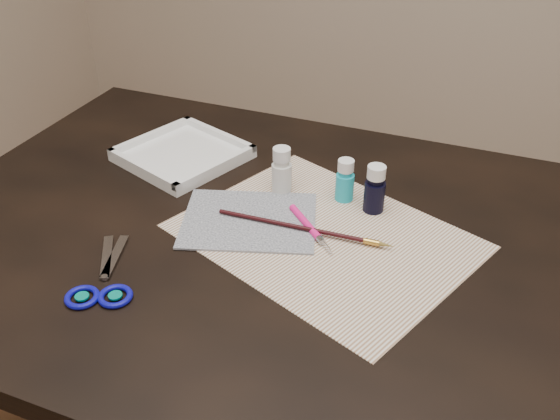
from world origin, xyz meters
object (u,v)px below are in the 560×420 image
at_px(scissors, 102,270).
at_px(palette_tray, 183,153).
at_px(paint_bottle_navy, 375,189).
at_px(paint_bottle_cyan, 345,180).
at_px(paint_bottle_white, 282,171).
at_px(canvas, 249,220).
at_px(paper, 325,236).

distance_m(scissors, palette_tray, 0.38).
bearing_deg(paint_bottle_navy, paint_bottle_cyan, 164.82).
height_order(paint_bottle_white, paint_bottle_cyan, paint_bottle_white).
bearing_deg(canvas, paint_bottle_cyan, 44.75).
relative_size(canvas, scissors, 1.15).
relative_size(paint_bottle_white, scissors, 0.46).
bearing_deg(scissors, canvas, -67.32).
relative_size(paint_bottle_white, paint_bottle_navy, 1.01).
height_order(canvas, paint_bottle_navy, paint_bottle_navy).
distance_m(paper, paint_bottle_cyan, 0.13).
bearing_deg(palette_tray, canvas, -35.65).
relative_size(paint_bottle_white, palette_tray, 0.42).
distance_m(paint_bottle_white, paint_bottle_cyan, 0.12).
bearing_deg(canvas, paint_bottle_white, 82.24).
bearing_deg(paper, paint_bottle_white, 138.45).
xyz_separation_m(canvas, palette_tray, (-0.22, 0.16, 0.01)).
bearing_deg(paint_bottle_cyan, palette_tray, 175.60).
xyz_separation_m(paint_bottle_navy, palette_tray, (-0.42, 0.04, -0.03)).
bearing_deg(paint_bottle_white, paint_bottle_navy, 0.34).
relative_size(canvas, paint_bottle_navy, 2.54).
height_order(paper, paint_bottle_white, paint_bottle_white).
bearing_deg(scissors, palette_tray, -21.54).
bearing_deg(palette_tray, paint_bottle_white, -10.63).
relative_size(paint_bottle_cyan, paint_bottle_navy, 0.91).
relative_size(paper, palette_tray, 2.15).
distance_m(paint_bottle_cyan, palette_tray, 0.36).
height_order(scissors, palette_tray, palette_tray).
height_order(canvas, scissors, scissors).
xyz_separation_m(canvas, paint_bottle_white, (0.02, 0.12, 0.04)).
bearing_deg(paint_bottle_white, palette_tray, 169.37).
bearing_deg(paint_bottle_navy, paint_bottle_white, -179.66).
bearing_deg(paint_bottle_white, paint_bottle_cyan, 8.37).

